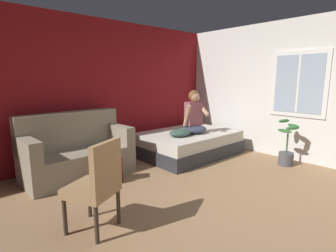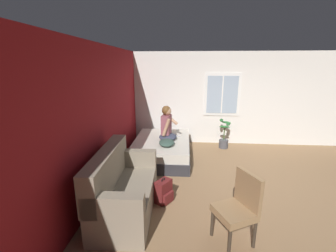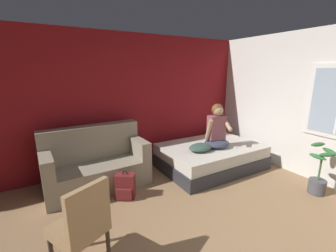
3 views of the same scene
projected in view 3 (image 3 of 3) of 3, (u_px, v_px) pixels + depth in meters
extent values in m
cube|color=maroon|center=(127.00, 102.00, 4.61)|extent=(10.33, 0.16, 2.70)
cube|color=#2D2D33|center=(210.00, 161.00, 4.73)|extent=(2.04, 1.43, 0.26)
cube|color=beige|center=(211.00, 150.00, 4.67)|extent=(1.98, 1.39, 0.22)
cube|color=gray|center=(98.00, 175.00, 3.89)|extent=(1.73, 0.86, 0.44)
cube|color=gray|center=(91.00, 142.00, 4.01)|extent=(1.71, 0.30, 0.60)
cube|color=gray|center=(46.00, 164.00, 3.41)|extent=(0.21, 0.81, 0.32)
cube|color=gray|center=(138.00, 147.00, 4.19)|extent=(0.21, 0.81, 0.32)
cylinder|color=#382D23|center=(85.00, 231.00, 2.57)|extent=(0.04, 0.04, 0.40)
cylinder|color=#382D23|center=(108.00, 245.00, 2.36)|extent=(0.04, 0.04, 0.40)
cube|color=#9E7A51|center=(78.00, 228.00, 2.24)|extent=(0.62, 0.62, 0.10)
cube|color=#9E7A51|center=(89.00, 210.00, 2.06)|extent=(0.44, 0.26, 0.48)
ellipsoid|color=#383D51|center=(217.00, 143.00, 4.50)|extent=(0.59, 0.52, 0.16)
cube|color=#8C4C56|center=(216.00, 128.00, 4.46)|extent=(0.36, 0.25, 0.48)
cylinder|color=tan|center=(209.00, 130.00, 4.35)|extent=(0.12, 0.22, 0.44)
cylinder|color=tan|center=(226.00, 123.00, 4.42)|extent=(0.14, 0.38, 0.29)
sphere|color=tan|center=(218.00, 111.00, 4.36)|extent=(0.21, 0.21, 0.21)
ellipsoid|color=brown|center=(217.00, 110.00, 4.37)|extent=(0.26, 0.26, 0.23)
cube|color=maroon|center=(125.00, 186.00, 3.57)|extent=(0.35, 0.31, 0.40)
cube|color=maroon|center=(124.00, 195.00, 3.48)|extent=(0.23, 0.17, 0.18)
torus|color=black|center=(125.00, 173.00, 3.52)|extent=(0.08, 0.06, 0.09)
ellipsoid|color=#385147|center=(200.00, 147.00, 4.30)|extent=(0.50, 0.39, 0.14)
cube|color=#B7B7BC|center=(236.00, 148.00, 4.47)|extent=(0.14, 0.16, 0.01)
cylinder|color=#4C4C51|center=(317.00, 187.00, 3.71)|extent=(0.26, 0.26, 0.24)
cylinder|color=#426033|center=(320.00, 170.00, 3.63)|extent=(0.03, 0.03, 0.36)
ellipsoid|color=#2D6B33|center=(318.00, 157.00, 3.54)|extent=(0.15, 0.29, 0.06)
ellipsoid|color=#2D6B33|center=(330.00, 151.00, 3.56)|extent=(0.22, 0.29, 0.06)
ellipsoid|color=#2D6B33|center=(318.00, 144.00, 3.63)|extent=(0.29, 0.15, 0.06)
ellipsoid|color=#2D6B33|center=(328.00, 155.00, 3.47)|extent=(0.30, 0.21, 0.06)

